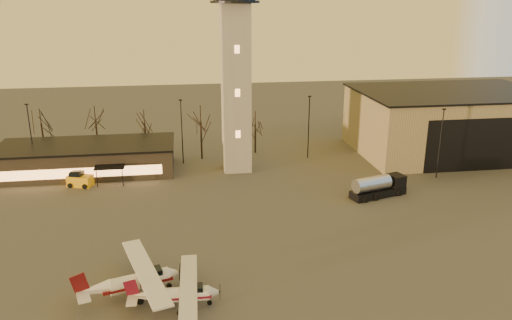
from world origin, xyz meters
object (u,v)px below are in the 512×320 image
Objects in this scene: hangar at (449,122)px; service_cart at (80,181)px; fuel_truck at (378,188)px; control_tower at (236,60)px; terminal at (87,158)px; cessna_front at (185,296)px; cessna_rear at (142,283)px.

service_cart is at bearing -172.34° from hangar.
fuel_truck is 2.19× the size of service_cart.
control_tower reaches higher than fuel_truck.
service_cart is at bearing -91.68° from terminal.
terminal is (-57.99, -2.00, -3.00)m from hangar.
cessna_front is (-8.28, -34.50, -15.34)m from control_tower.
fuel_truck is (-19.05, -17.46, -4.03)m from hangar.
service_cart is (-39.12, 9.64, -0.34)m from fuel_truck.
service_cart is (-10.22, 28.33, -0.36)m from cessna_rear.
cessna_rear reaches higher than fuel_truck.
service_cart is at bearing -170.16° from control_tower.
cessna_rear is at bearing -110.37° from control_tower.
cessna_rear is 34.42m from fuel_truck.
control_tower is 26.24m from terminal.
cessna_rear is at bearing -142.98° from hangar.
cessna_rear is at bearing -73.61° from terminal.
hangar is 60.19m from cessna_rear.
hangar is 8.43× the size of service_cart.
fuel_truck is at bearing 41.54° from cessna_front.
cessna_front is 0.86× the size of cessna_rear.
control_tower reaches higher than hangar.
hangar is 1.20× the size of terminal.
control_tower is 2.70× the size of cessna_rear.
hangar is 2.53× the size of cessna_rear.
hangar is at bearing 42.74° from cessna_front.
service_cart is at bearing 149.86° from fuel_truck.
control_tower is at bearing 78.26° from cessna_front.
control_tower is 1.28× the size of terminal.
control_tower reaches higher than cessna_front.
cessna_rear is at bearing -51.49° from service_cart.
cessna_front is at bearing -103.49° from control_tower.
cessna_front reaches higher than fuel_truck.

